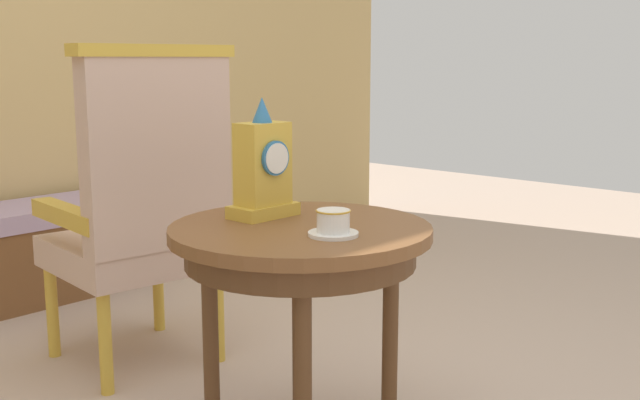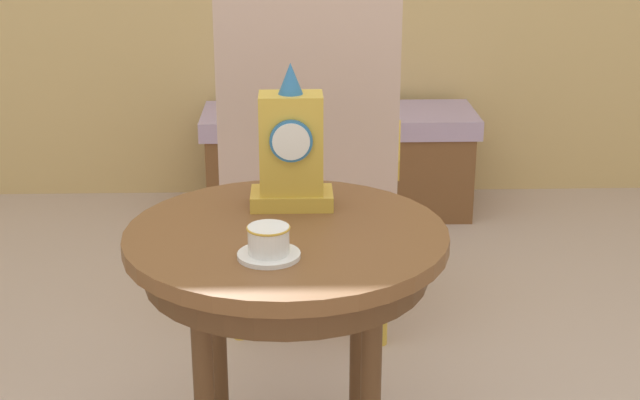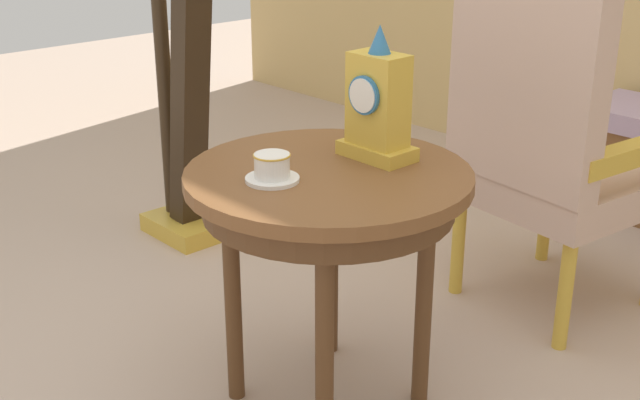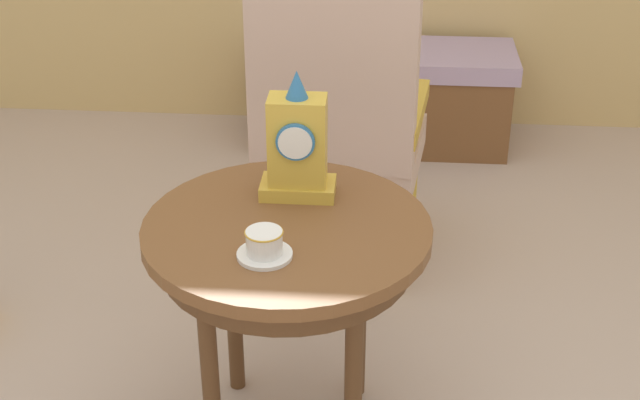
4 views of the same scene
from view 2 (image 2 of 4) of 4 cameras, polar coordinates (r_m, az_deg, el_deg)
The scene contains 5 objects.
side_table at distance 2.04m, azimuth -2.07°, elevation -3.93°, with size 0.71×0.71×0.65m.
teacup_left at distance 1.86m, azimuth -3.05°, elevation -2.68°, with size 0.13×0.13×0.07m.
mantel_clock at distance 2.11m, azimuth -1.79°, elevation 3.09°, with size 0.19×0.11×0.34m.
armchair at distance 2.81m, azimuth -0.45°, elevation 3.19°, with size 0.60×0.59×1.14m.
window_bench at distance 3.94m, azimuth 1.17°, elevation 2.44°, with size 1.14×0.40×0.44m.
Camera 2 is at (0.05, -1.81, 1.39)m, focal length 51.86 mm.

